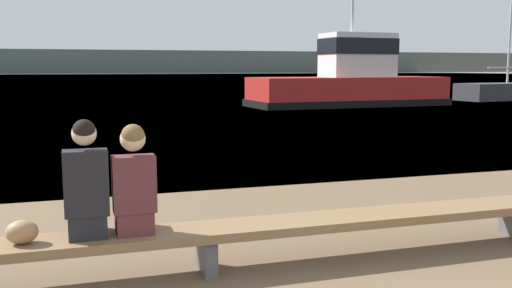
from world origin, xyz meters
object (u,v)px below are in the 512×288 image
person_left (86,187)px  moored_sailboat (511,91)px  person_right (134,185)px  shopping_bag (22,232)px  tugboat_red (351,83)px  bench_main (206,235)px

person_left → moored_sailboat: (24.67, 22.69, -0.38)m
person_right → moored_sailboat: size_ratio=0.13×
person_right → person_left: bearing=-179.9°
shopping_bag → moored_sailboat: size_ratio=0.04×
shopping_bag → tugboat_red: (13.67, 20.84, 0.60)m
bench_main → person_left: person_left is taller
shopping_bag → person_right: bearing=1.4°
bench_main → person_right: (-0.66, 0.01, 0.52)m
bench_main → person_left: (-1.07, 0.01, 0.53)m
person_right → tugboat_red: (12.72, 20.82, 0.26)m
person_left → shopping_bag: (-0.54, -0.02, -0.36)m
person_left → moored_sailboat: size_ratio=0.14×
bench_main → moored_sailboat: 32.75m
tugboat_red → moored_sailboat: bearing=-83.8°
bench_main → person_right: 0.84m
person_right → bench_main: bearing=-0.9°
bench_main → person_left: bearing=179.5°
tugboat_red → moored_sailboat: tugboat_red is taller
person_right → tugboat_red: size_ratio=0.10×
tugboat_red → bench_main: bearing=146.8°
person_left → moored_sailboat: bearing=42.6°
bench_main → tugboat_red: bearing=59.9°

